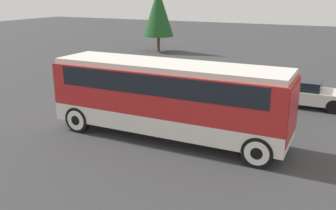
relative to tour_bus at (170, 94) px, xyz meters
name	(u,v)px	position (x,y,z in m)	size (l,w,h in m)	color
ground_plane	(168,137)	(-0.10, 0.00, -1.91)	(120.00, 120.00, 0.00)	#38383A
tour_bus	(170,94)	(0.00, 0.00, 0.00)	(9.79, 2.55, 3.16)	silver
parked_car_near	(148,84)	(-4.03, 5.41, -1.21)	(4.74, 1.79, 1.40)	#7A6B5B
parked_car_mid	(300,92)	(4.19, 7.30, -1.19)	(4.37, 1.87, 1.41)	silver
tree_center	(158,12)	(-11.40, 20.82, 2.02)	(3.07, 3.07, 6.33)	brown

